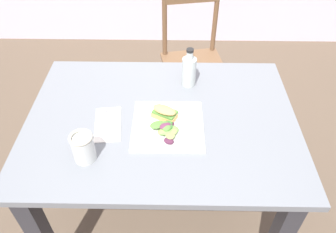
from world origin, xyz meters
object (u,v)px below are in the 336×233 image
(bottle_cold_brew, at_px, (189,72))
(sandwich_half_front, at_px, (164,112))
(chair_wooden_far, at_px, (193,63))
(fork_on_napkin, at_px, (108,121))
(dining_table, at_px, (161,140))
(plate_lunch, at_px, (168,126))
(mason_jar_iced_tea, at_px, (83,148))

(bottle_cold_brew, bearing_deg, sandwich_half_front, -113.73)
(chair_wooden_far, xyz_separation_m, fork_on_napkin, (-0.41, -0.88, 0.30))
(dining_table, xyz_separation_m, chair_wooden_far, (0.18, 0.86, -0.16))
(plate_lunch, distance_m, mason_jar_iced_tea, 0.35)
(chair_wooden_far, height_order, bottle_cold_brew, bottle_cold_brew)
(plate_lunch, bearing_deg, chair_wooden_far, 80.41)
(chair_wooden_far, bearing_deg, sandwich_half_front, -101.03)
(sandwich_half_front, bearing_deg, chair_wooden_far, 78.97)
(dining_table, bearing_deg, sandwich_half_front, -23.93)
(dining_table, distance_m, chair_wooden_far, 0.89)
(plate_lunch, relative_size, sandwich_half_front, 2.50)
(plate_lunch, bearing_deg, bottle_cold_brew, 72.24)
(fork_on_napkin, distance_m, mason_jar_iced_tea, 0.21)
(plate_lunch, xyz_separation_m, mason_jar_iced_tea, (-0.31, -0.17, 0.05))
(plate_lunch, distance_m, bottle_cold_brew, 0.31)
(sandwich_half_front, xyz_separation_m, fork_on_napkin, (-0.24, -0.02, -0.03))
(dining_table, height_order, fork_on_napkin, fork_on_napkin)
(plate_lunch, relative_size, fork_on_napkin, 1.57)
(dining_table, distance_m, sandwich_half_front, 0.17)
(plate_lunch, distance_m, sandwich_half_front, 0.06)
(fork_on_napkin, bearing_deg, plate_lunch, -5.75)
(dining_table, bearing_deg, mason_jar_iced_tea, -141.10)
(dining_table, height_order, chair_wooden_far, chair_wooden_far)
(chair_wooden_far, distance_m, mason_jar_iced_tea, 1.22)
(sandwich_half_front, height_order, fork_on_napkin, sandwich_half_front)
(chair_wooden_far, height_order, plate_lunch, chair_wooden_far)
(plate_lunch, xyz_separation_m, fork_on_napkin, (-0.25, 0.03, 0.00))
(dining_table, height_order, bottle_cold_brew, bottle_cold_brew)
(sandwich_half_front, distance_m, fork_on_napkin, 0.24)
(dining_table, bearing_deg, chair_wooden_far, 77.86)
(fork_on_napkin, bearing_deg, mason_jar_iced_tea, -105.56)
(chair_wooden_far, distance_m, fork_on_napkin, 1.01)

